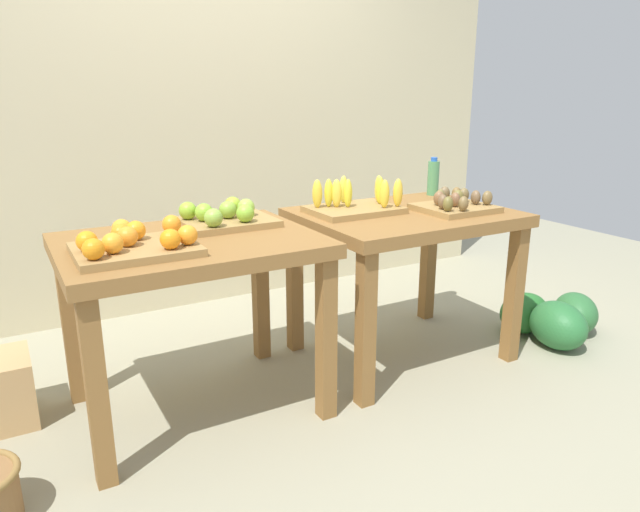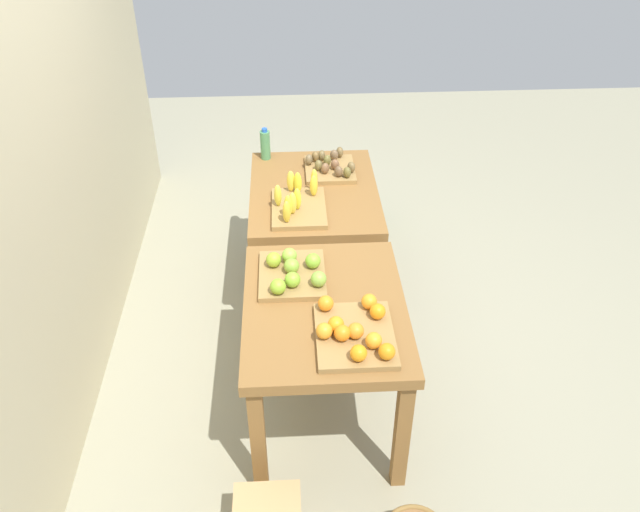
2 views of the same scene
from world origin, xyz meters
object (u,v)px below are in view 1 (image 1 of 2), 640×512
at_px(kiwi_bin, 455,204).
at_px(banana_crate, 355,203).
at_px(display_table_right, 404,234).
at_px(water_bottle, 433,178).
at_px(apple_bin, 225,217).
at_px(watermelon_pile, 553,318).
at_px(display_table_left, 191,265).
at_px(orange_bin, 135,243).

bearing_deg(kiwi_bin, banana_crate, 153.88).
distance_m(display_table_right, water_bottle, 0.57).
height_order(display_table_right, apple_bin, apple_bin).
bearing_deg(water_bottle, kiwi_bin, -116.39).
xyz_separation_m(water_bottle, watermelon_pile, (0.45, -0.57, -0.76)).
xyz_separation_m(display_table_left, apple_bin, (0.22, 0.15, 0.16)).
distance_m(kiwi_bin, watermelon_pile, 0.97).
height_order(orange_bin, water_bottle, water_bottle).
bearing_deg(display_table_left, apple_bin, 34.71).
height_order(kiwi_bin, water_bottle, water_bottle).
relative_size(display_table_right, orange_bin, 2.36).
relative_size(water_bottle, watermelon_pile, 0.36).
distance_m(display_table_left, kiwi_bin, 1.36).
bearing_deg(watermelon_pile, orange_bin, 176.29).
distance_m(orange_bin, watermelon_pile, 2.36).
relative_size(orange_bin, water_bottle, 2.01).
height_order(display_table_left, banana_crate, banana_crate).
height_order(display_table_left, orange_bin, orange_bin).
bearing_deg(watermelon_pile, water_bottle, 128.15).
relative_size(orange_bin, apple_bin, 1.07).
bearing_deg(watermelon_pile, display_table_right, 163.13).
distance_m(orange_bin, water_bottle, 1.85).
xyz_separation_m(display_table_right, banana_crate, (-0.23, 0.11, 0.16)).
bearing_deg(watermelon_pile, display_table_left, 172.38).
relative_size(apple_bin, water_bottle, 1.88).
distance_m(banana_crate, watermelon_pile, 1.37).
distance_m(display_table_left, apple_bin, 0.31).
xyz_separation_m(orange_bin, kiwi_bin, (1.59, 0.01, -0.00)).
bearing_deg(kiwi_bin, orange_bin, -179.78).
height_order(orange_bin, watermelon_pile, orange_bin).
bearing_deg(display_table_right, kiwi_bin, -27.33).
distance_m(display_table_left, banana_crate, 0.91).
relative_size(display_table_left, orange_bin, 2.36).
xyz_separation_m(display_table_left, watermelon_pile, (2.00, -0.27, -0.54)).
bearing_deg(water_bottle, banana_crate, -163.51).
height_order(banana_crate, water_bottle, water_bottle).
bearing_deg(display_table_right, orange_bin, -174.87).
height_order(orange_bin, apple_bin, apple_bin).
distance_m(display_table_left, orange_bin, 0.31).
height_order(display_table_left, kiwi_bin, kiwi_bin).
distance_m(display_table_left, display_table_right, 1.12).
bearing_deg(display_table_left, watermelon_pile, -7.62).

